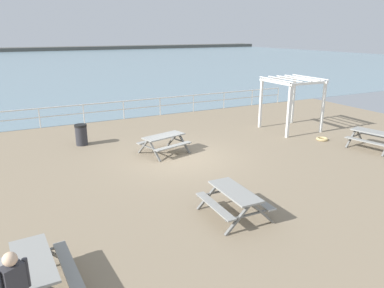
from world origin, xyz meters
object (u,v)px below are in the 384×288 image
object	(u,v)px
picnic_table_near_right	(164,140)
picnic_table_far_left	(34,268)
picnic_table_mid_centre	(373,136)
litter_bin	(81,135)
lattice_pergola	(292,92)
picnic_table_near_left	(235,197)

from	to	relation	value
picnic_table_near_right	picnic_table_far_left	distance (m)	8.84
picnic_table_mid_centre	litter_bin	bearing A→B (deg)	47.29
picnic_table_near_right	lattice_pergola	bearing A→B (deg)	-10.83
picnic_table_near_left	lattice_pergola	size ratio (longest dim) A/B	0.68
picnic_table_near_left	lattice_pergola	xyz separation A→B (m)	(7.75, 6.52, 1.41)
picnic_table_far_left	lattice_pergola	xyz separation A→B (m)	(12.94, 7.42, 1.41)
picnic_table_near_right	picnic_table_far_left	world-z (taller)	same
picnic_table_far_left	picnic_table_near_left	bearing A→B (deg)	-83.50
picnic_table_near_right	lattice_pergola	size ratio (longest dim) A/B	0.79
lattice_pergola	picnic_table_near_left	bearing A→B (deg)	-139.22
picnic_table_near_left	picnic_table_near_right	distance (m)	5.98
picnic_table_far_left	picnic_table_mid_centre	bearing A→B (deg)	-80.11
picnic_table_near_left	picnic_table_far_left	size ratio (longest dim) A/B	0.97
picnic_table_mid_centre	picnic_table_far_left	distance (m)	14.35
picnic_table_near_right	picnic_table_mid_centre	world-z (taller)	same
picnic_table_near_left	litter_bin	size ratio (longest dim) A/B	1.93
picnic_table_near_left	picnic_table_mid_centre	world-z (taller)	same
lattice_pergola	litter_bin	xyz separation A→B (m)	(-10.24, 2.21, -1.52)
picnic_table_mid_centre	picnic_table_near_left	bearing A→B (deg)	91.87
picnic_table_mid_centre	picnic_table_near_right	bearing A→B (deg)	53.59
picnic_table_far_left	litter_bin	xyz separation A→B (m)	(2.70, 9.63, -0.10)
picnic_table_far_left	litter_bin	size ratio (longest dim) A/B	1.98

